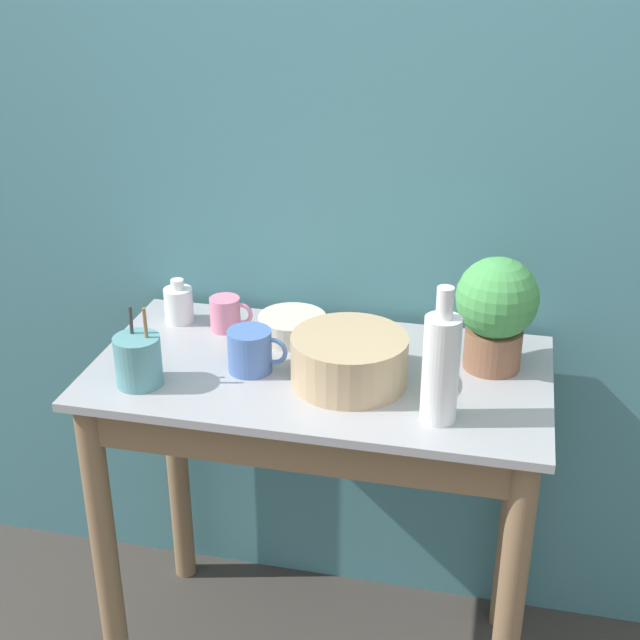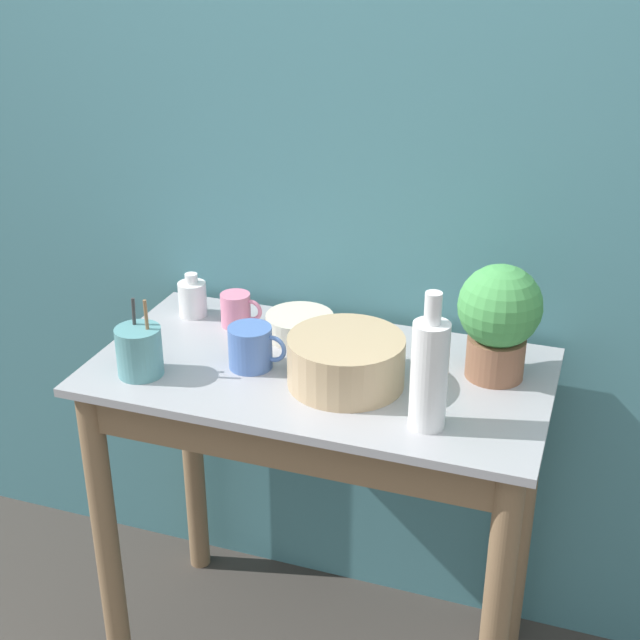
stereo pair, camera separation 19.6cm
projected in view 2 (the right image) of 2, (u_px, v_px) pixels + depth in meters
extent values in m
cube|color=teal|center=(365.00, 187.00, 2.16)|extent=(6.00, 0.05, 2.40)
cylinder|color=#846647|center=(107.00, 543.00, 2.15)|extent=(0.06, 0.06, 0.85)
cylinder|color=#846647|center=(494.00, 638.00, 1.87)|extent=(0.06, 0.06, 0.85)
cylinder|color=#846647|center=(192.00, 444.00, 2.54)|extent=(0.06, 0.06, 0.85)
cylinder|color=#846647|center=(522.00, 510.00, 2.26)|extent=(0.06, 0.06, 0.85)
cube|color=#846647|center=(284.00, 447.00, 1.85)|extent=(0.93, 0.02, 0.10)
cube|color=#9E9EA3|center=(320.00, 372.00, 2.02)|extent=(1.03, 0.56, 0.02)
cylinder|color=#8C5B42|center=(495.00, 357.00, 1.96)|extent=(0.13, 0.13, 0.09)
sphere|color=#47994C|center=(500.00, 306.00, 1.91)|extent=(0.18, 0.18, 0.18)
cylinder|color=tan|center=(346.00, 361.00, 1.93)|extent=(0.26, 0.26, 0.11)
cylinder|color=white|center=(429.00, 376.00, 1.75)|extent=(0.07, 0.07, 0.23)
cylinder|color=white|center=(433.00, 308.00, 1.68)|extent=(0.03, 0.03, 0.06)
cylinder|color=white|center=(193.00, 299.00, 2.26)|extent=(0.07, 0.07, 0.09)
cylinder|color=white|center=(191.00, 278.00, 2.23)|extent=(0.03, 0.03, 0.02)
cylinder|color=#4C70B7|center=(250.00, 347.00, 2.00)|extent=(0.10, 0.10, 0.10)
torus|color=#4C70B7|center=(273.00, 349.00, 1.98)|extent=(0.06, 0.01, 0.06)
cylinder|color=pink|center=(236.00, 310.00, 2.20)|extent=(0.07, 0.07, 0.08)
torus|color=pink|center=(251.00, 310.00, 2.19)|extent=(0.06, 0.01, 0.06)
cylinder|color=beige|center=(300.00, 326.00, 2.15)|extent=(0.16, 0.16, 0.06)
cylinder|color=#569399|center=(139.00, 351.00, 1.97)|extent=(0.10, 0.10, 0.11)
cylinder|color=olive|center=(148.00, 338.00, 1.95)|extent=(0.01, 0.01, 0.18)
cylinder|color=#333333|center=(135.00, 335.00, 1.97)|extent=(0.01, 0.02, 0.17)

